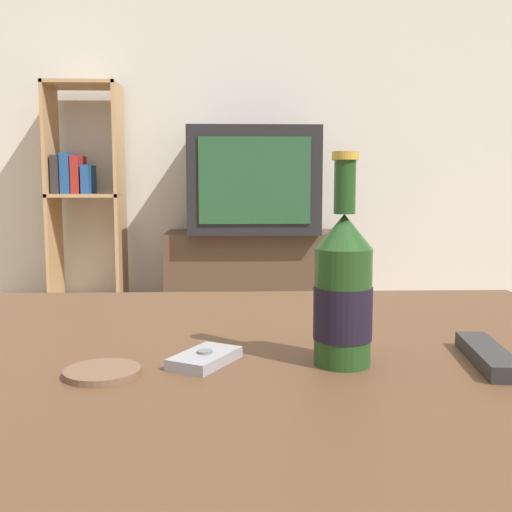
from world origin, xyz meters
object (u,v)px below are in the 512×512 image
(tv_stand, at_px, (253,268))
(beer_bottle, at_px, (343,292))
(television, at_px, (253,181))
(bookshelf, at_px, (83,190))
(remote_control, at_px, (488,355))
(cell_phone, at_px, (205,358))

(tv_stand, height_order, beer_bottle, beer_bottle)
(tv_stand, bearing_deg, television, -90.00)
(bookshelf, distance_m, remote_control, 3.13)
(television, xyz_separation_m, bookshelf, (-1.01, 0.07, -0.05))
(tv_stand, distance_m, bookshelf, 1.11)
(tv_stand, xyz_separation_m, remote_control, (0.20, -2.81, 0.28))
(television, xyz_separation_m, cell_phone, (-0.15, -2.79, -0.24))
(beer_bottle, relative_size, cell_phone, 2.36)
(television, bearing_deg, bookshelf, 175.80)
(bookshelf, xyz_separation_m, beer_bottle, (1.03, -2.87, -0.10))
(television, bearing_deg, tv_stand, 90.00)
(beer_bottle, bearing_deg, cell_phone, 177.38)
(tv_stand, height_order, cell_phone, cell_phone)
(bookshelf, xyz_separation_m, cell_phone, (0.86, -2.87, -0.18))
(tv_stand, bearing_deg, bookshelf, 176.02)
(tv_stand, relative_size, remote_control, 6.01)
(television, distance_m, bookshelf, 1.01)
(beer_bottle, height_order, remote_control, beer_bottle)
(beer_bottle, relative_size, remote_control, 1.54)
(tv_stand, relative_size, beer_bottle, 3.90)
(remote_control, bearing_deg, television, 101.25)
(tv_stand, bearing_deg, beer_bottle, -89.55)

